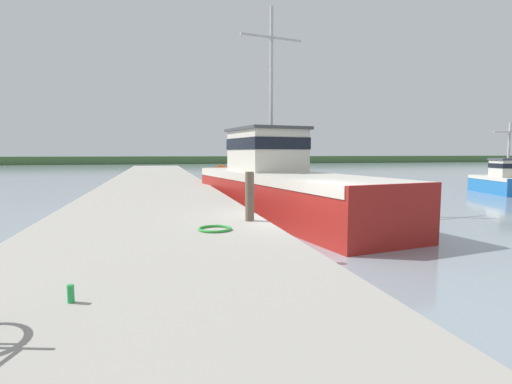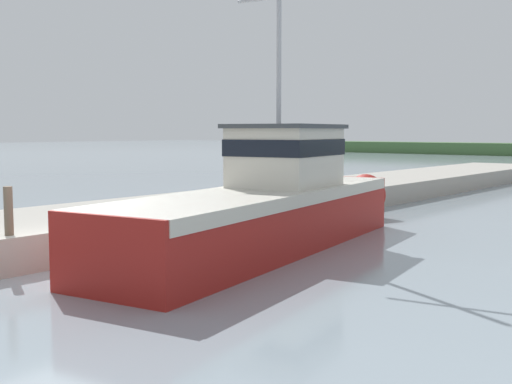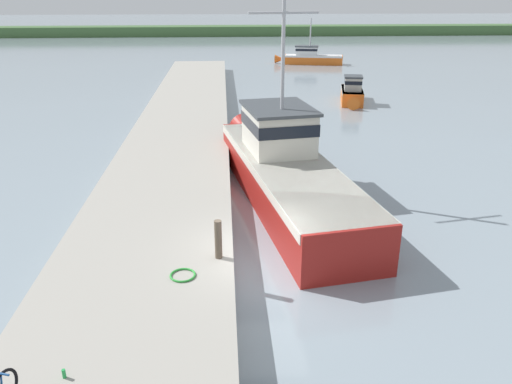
{
  "view_description": "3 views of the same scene",
  "coord_description": "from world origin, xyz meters",
  "px_view_note": "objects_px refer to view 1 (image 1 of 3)",
  "views": [
    {
      "loc": [
        -3.25,
        -8.99,
        2.42
      ],
      "look_at": [
        -0.98,
        0.21,
        1.48
      ],
      "focal_mm": 28.0,
      "sensor_mm": 36.0,
      "label": 1
    },
    {
      "loc": [
        12.23,
        -7.81,
        3.24
      ],
      "look_at": [
        0.27,
        6.67,
        1.45
      ],
      "focal_mm": 45.0,
      "sensor_mm": 36.0,
      "label": 2
    },
    {
      "loc": [
        -1.0,
        -12.31,
        7.72
      ],
      "look_at": [
        -0.05,
        2.42,
        1.69
      ],
      "focal_mm": 35.0,
      "sensor_mm": 36.0,
      "label": 3
    }
  ],
  "objects_px": {
    "boat_red_outer": "(296,172)",
    "boat_white_moored": "(506,180)",
    "boat_orange_near": "(247,165)",
    "water_bottle_on_curb": "(71,294)",
    "fishing_boat_main": "(275,183)",
    "mooring_post": "(250,196)"
  },
  "relations": [
    {
      "from": "fishing_boat_main",
      "to": "boat_orange_near",
      "type": "xyz_separation_m",
      "value": [
        7.25,
        37.25,
        -0.46
      ]
    },
    {
      "from": "boat_orange_near",
      "to": "boat_white_moored",
      "type": "relative_size",
      "value": 1.43
    },
    {
      "from": "fishing_boat_main",
      "to": "mooring_post",
      "type": "distance_m",
      "value": 6.94
    },
    {
      "from": "boat_red_outer",
      "to": "boat_white_moored",
      "type": "relative_size",
      "value": 0.93
    },
    {
      "from": "boat_white_moored",
      "to": "boat_orange_near",
      "type": "bearing_deg",
      "value": -60.84
    },
    {
      "from": "boat_orange_near",
      "to": "mooring_post",
      "type": "height_order",
      "value": "boat_orange_near"
    },
    {
      "from": "boat_orange_near",
      "to": "boat_white_moored",
      "type": "bearing_deg",
      "value": -154.84
    },
    {
      "from": "mooring_post",
      "to": "boat_red_outer",
      "type": "bearing_deg",
      "value": 67.98
    },
    {
      "from": "fishing_boat_main",
      "to": "water_bottle_on_curb",
      "type": "distance_m",
      "value": 12.13
    },
    {
      "from": "fishing_boat_main",
      "to": "boat_orange_near",
      "type": "bearing_deg",
      "value": 69.21
    },
    {
      "from": "water_bottle_on_curb",
      "to": "mooring_post",
      "type": "bearing_deg",
      "value": 56.52
    },
    {
      "from": "water_bottle_on_curb",
      "to": "boat_white_moored",
      "type": "bearing_deg",
      "value": 35.57
    },
    {
      "from": "boat_orange_near",
      "to": "water_bottle_on_curb",
      "type": "relative_size",
      "value": 39.98
    },
    {
      "from": "boat_orange_near",
      "to": "boat_white_moored",
      "type": "height_order",
      "value": "boat_orange_near"
    },
    {
      "from": "fishing_boat_main",
      "to": "water_bottle_on_curb",
      "type": "xyz_separation_m",
      "value": [
        -5.43,
        -10.84,
        -0.26
      ]
    },
    {
      "from": "boat_orange_near",
      "to": "water_bottle_on_curb",
      "type": "xyz_separation_m",
      "value": [
        -12.67,
        -48.09,
        0.2
      ]
    },
    {
      "from": "mooring_post",
      "to": "fishing_boat_main",
      "type": "bearing_deg",
      "value": 68.65
    },
    {
      "from": "boat_red_outer",
      "to": "mooring_post",
      "type": "height_order",
      "value": "boat_red_outer"
    },
    {
      "from": "boat_red_outer",
      "to": "mooring_post",
      "type": "distance_m",
      "value": 25.39
    },
    {
      "from": "fishing_boat_main",
      "to": "boat_white_moored",
      "type": "xyz_separation_m",
      "value": [
        15.49,
        4.11,
        -0.42
      ]
    },
    {
      "from": "boat_white_moored",
      "to": "mooring_post",
      "type": "relative_size",
      "value": 4.71
    },
    {
      "from": "fishing_boat_main",
      "to": "boat_orange_near",
      "type": "relative_size",
      "value": 1.92
    }
  ]
}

